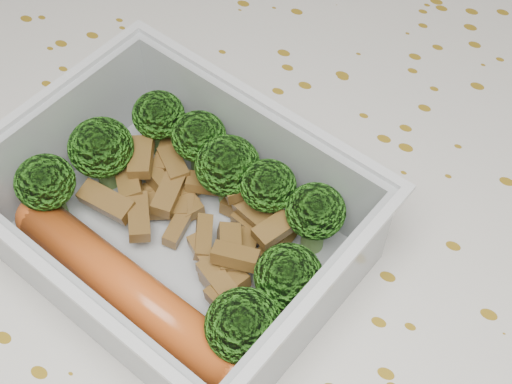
% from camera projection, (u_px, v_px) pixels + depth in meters
% --- Properties ---
extents(dining_table, '(1.40, 0.90, 0.75)m').
position_uv_depth(dining_table, '(265.00, 285.00, 0.50)').
color(dining_table, brown).
rests_on(dining_table, ground).
extents(tablecloth, '(1.46, 0.96, 0.19)m').
position_uv_depth(tablecloth, '(266.00, 247.00, 0.46)').
color(tablecloth, silver).
rests_on(tablecloth, dining_table).
extents(lunch_container, '(0.22, 0.19, 0.07)m').
position_uv_depth(lunch_container, '(177.00, 229.00, 0.40)').
color(lunch_container, silver).
rests_on(lunch_container, tablecloth).
extents(broccoli_florets, '(0.18, 0.13, 0.05)m').
position_uv_depth(broccoli_florets, '(201.00, 198.00, 0.39)').
color(broccoli_florets, '#608C3F').
rests_on(broccoli_florets, lunch_container).
extents(meat_pile, '(0.12, 0.09, 0.03)m').
position_uv_depth(meat_pile, '(197.00, 212.00, 0.41)').
color(meat_pile, brown).
rests_on(meat_pile, lunch_container).
extents(sausage, '(0.17, 0.06, 0.03)m').
position_uv_depth(sausage, '(130.00, 290.00, 0.38)').
color(sausage, '#C9541D').
rests_on(sausage, lunch_container).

